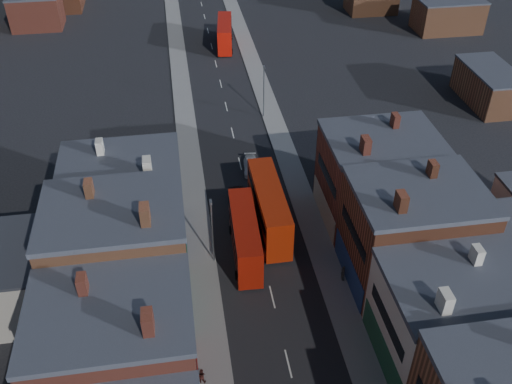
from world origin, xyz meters
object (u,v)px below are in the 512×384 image
object	(u,v)px
car_3	(251,166)
ped_1	(201,376)
bus_2	(225,33)
car_2	(239,198)
bus_0	(245,236)
bus_1	(269,207)
ped_3	(343,273)

from	to	relation	value
car_3	ped_1	size ratio (longest dim) A/B	2.87
car_3	ped_1	bearing A→B (deg)	-99.99
bus_2	car_2	world-z (taller)	bus_2
ped_1	car_2	bearing A→B (deg)	-90.65
bus_2	ped_1	xyz separation A→B (m)	(-10.22, -72.20, -1.68)
car_2	bus_2	bearing A→B (deg)	81.08
bus_0	bus_1	size ratio (longest dim) A/B	0.89
car_2	ped_3	size ratio (longest dim) A/B	2.42
bus_1	ped_3	size ratio (longest dim) A/B	7.00
bus_1	bus_2	size ratio (longest dim) A/B	1.12
bus_0	ped_1	size ratio (longest dim) A/B	7.17
bus_1	car_3	xyz separation A→B (m)	(-0.30, 11.80, -2.28)
bus_0	car_3	bearing A→B (deg)	81.40
bus_1	ped_1	distance (m)	21.42
bus_0	bus_2	bearing A→B (deg)	87.74
bus_1	car_3	world-z (taller)	bus_1
bus_1	car_2	size ratio (longest dim) A/B	2.89
bus_0	ped_3	size ratio (longest dim) A/B	6.24
car_2	car_3	world-z (taller)	car_3
bus_1	ped_3	xyz separation A→B (m)	(6.01, -9.41, -1.91)
bus_0	ped_1	distance (m)	16.43
ped_1	bus_2	bearing A→B (deg)	-83.84
bus_1	ped_1	xyz separation A→B (m)	(-9.20, -19.24, -2.03)
bus_0	car_2	xyz separation A→B (m)	(0.57, 9.26, -1.99)
car_2	car_3	size ratio (longest dim) A/B	0.97
bus_1	ped_1	world-z (taller)	bus_1
bus_0	bus_1	world-z (taller)	bus_1
bus_1	ped_1	size ratio (longest dim) A/B	8.05
bus_0	car_2	distance (m)	9.49
car_2	ped_1	xyz separation A→B (m)	(-6.50, -24.49, 0.30)
bus_0	car_2	world-z (taller)	bus_0
bus_0	ped_3	xyz separation A→B (m)	(9.28, -5.40, -1.58)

